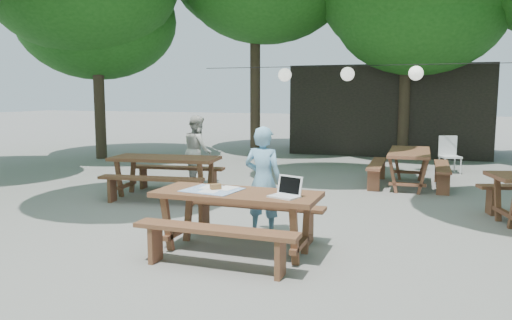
{
  "coord_description": "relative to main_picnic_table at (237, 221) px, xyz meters",
  "views": [
    {
      "loc": [
        1.83,
        -6.42,
        1.93
      ],
      "look_at": [
        -0.37,
        -0.23,
        1.05
      ],
      "focal_mm": 35.0,
      "sensor_mm": 36.0,
      "label": 1
    }
  ],
  "objects": [
    {
      "name": "ground",
      "position": [
        0.37,
        0.93,
        -0.39
      ],
      "size": [
        80.0,
        80.0,
        0.0
      ],
      "primitive_type": "plane",
      "color": "slate",
      "rests_on": "ground"
    },
    {
      "name": "pavilion",
      "position": [
        0.87,
        11.43,
        1.01
      ],
      "size": [
        6.0,
        3.0,
        2.8
      ],
      "primitive_type": "cube",
      "color": "black",
      "rests_on": "ground"
    },
    {
      "name": "main_picnic_table",
      "position": [
        0.0,
        0.0,
        0.0
      ],
      "size": [
        2.0,
        1.58,
        0.75
      ],
      "color": "#4D351B",
      "rests_on": "ground"
    },
    {
      "name": "picnic_table_nw",
      "position": [
        -2.51,
        2.65,
        0.0
      ],
      "size": [
        2.09,
        1.81,
        0.75
      ],
      "rotation": [
        0.0,
        0.0,
        0.13
      ],
      "color": "#4D351B",
      "rests_on": "ground"
    },
    {
      "name": "picnic_table_far_e",
      "position": [
        1.77,
        5.24,
        0.0
      ],
      "size": [
        1.62,
        2.02,
        0.75
      ],
      "rotation": [
        0.0,
        0.0,
        1.59
      ],
      "color": "#4D351B",
      "rests_on": "ground"
    },
    {
      "name": "woman",
      "position": [
        0.05,
        0.84,
        0.36
      ],
      "size": [
        0.58,
        0.41,
        1.49
      ],
      "primitive_type": "imported",
      "rotation": [
        0.0,
        0.0,
        3.04
      ],
      "color": "#7AB7DF",
      "rests_on": "ground"
    },
    {
      "name": "second_person",
      "position": [
        -2.51,
        4.04,
        0.35
      ],
      "size": [
        0.87,
        0.91,
        1.47
      ],
      "primitive_type": "imported",
      "rotation": [
        0.0,
        0.0,
        2.22
      ],
      "color": "beige",
      "rests_on": "ground"
    },
    {
      "name": "plastic_chair",
      "position": [
        2.62,
        7.42,
        -0.13
      ],
      "size": [
        0.56,
        0.56,
        0.9
      ],
      "rotation": [
        0.0,
        0.0,
        0.34
      ],
      "color": "silver",
      "rests_on": "ground"
    },
    {
      "name": "laptop",
      "position": [
        0.65,
        -0.07,
        0.42
      ],
      "size": [
        0.4,
        0.35,
        0.24
      ],
      "rotation": [
        0.0,
        0.0,
        -0.34
      ],
      "color": "white",
      "rests_on": "main_picnic_table"
    },
    {
      "name": "tabletop_clutter",
      "position": [
        -0.31,
        0.01,
        0.37
      ],
      "size": [
        0.72,
        0.63,
        0.08
      ],
      "color": "#3770BB",
      "rests_on": "main_picnic_table"
    },
    {
      "name": "paper_lanterns",
      "position": [
        0.18,
        6.93,
        2.02
      ],
      "size": [
        9.0,
        0.34,
        0.38
      ],
      "color": "black",
      "rests_on": "ground"
    }
  ]
}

